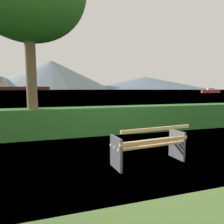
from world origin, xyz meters
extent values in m
plane|color=#4C6B33|center=(0.00, 0.00, 0.00)|extent=(1400.00, 1400.00, 0.00)
plane|color=#6B8EA3|center=(0.00, 308.63, 0.00)|extent=(620.00, 620.00, 0.00)
cube|color=tan|center=(0.02, -0.19, 0.45)|extent=(1.66, 0.24, 0.04)
cube|color=tan|center=(0.00, 0.00, 0.45)|extent=(1.66, 0.24, 0.04)
cube|color=tan|center=(-0.02, 0.19, 0.45)|extent=(1.66, 0.24, 0.04)
cube|color=tan|center=(0.03, -0.26, 0.57)|extent=(1.66, 0.22, 0.06)
cube|color=tan|center=(0.03, -0.31, 0.84)|extent=(1.66, 0.22, 0.06)
cube|color=#4C4C51|center=(-0.79, -0.10, 0.34)|extent=(0.10, 0.51, 0.68)
cube|color=#4C4C51|center=(0.79, 0.07, 0.34)|extent=(0.10, 0.51, 0.68)
cube|color=#2D6B28|center=(0.00, 3.17, 0.50)|extent=(13.65, 0.83, 0.99)
cylinder|color=brown|center=(-2.63, 3.07, 1.83)|extent=(0.33, 0.33, 3.66)
cube|color=#471E19|center=(-42.98, 292.47, 2.31)|extent=(77.59, 21.05, 4.63)
cube|color=silver|center=(-67.35, 295.48, 8.33)|extent=(15.00, 12.18, 7.40)
cube|color=silver|center=(-67.35, 295.48, 13.19)|extent=(11.03, 12.84, 2.31)
cube|color=#B2332D|center=(61.15, 63.22, 0.58)|extent=(7.15, 5.42, 1.16)
cube|color=beige|center=(61.15, 63.22, 1.56)|extent=(2.98, 2.71, 0.79)
cone|color=gray|center=(0.00, 594.86, 40.84)|extent=(345.24, 345.24, 81.68)
cone|color=slate|center=(294.15, 596.34, 20.23)|extent=(395.26, 395.26, 40.45)
camera|label=1|loc=(-2.02, -3.86, 1.65)|focal=31.74mm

